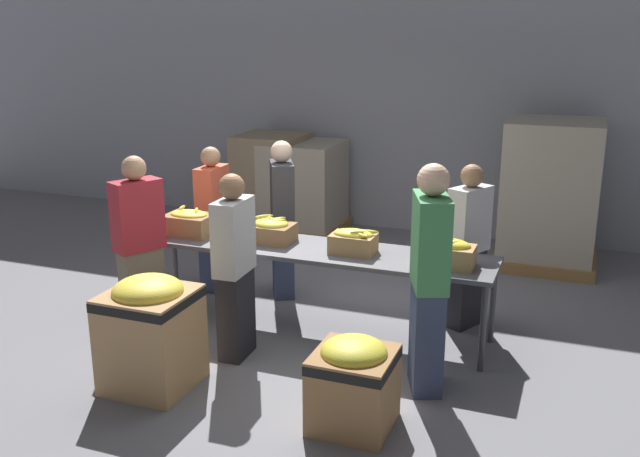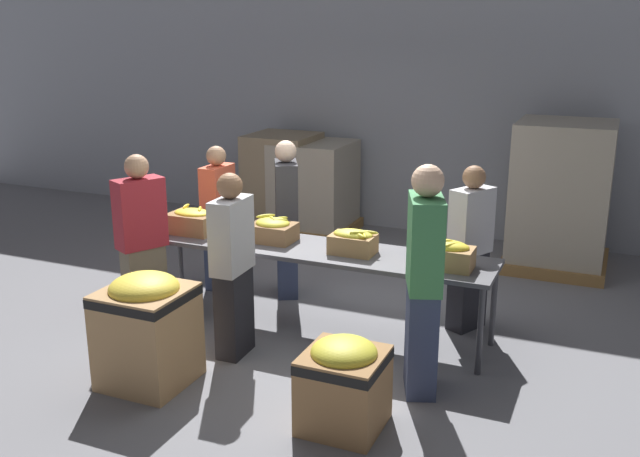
{
  "view_description": "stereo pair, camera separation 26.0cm",
  "coord_description": "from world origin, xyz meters",
  "px_view_note": "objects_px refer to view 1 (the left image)",
  "views": [
    {
      "loc": [
        2.27,
        -5.69,
        2.73
      ],
      "look_at": [
        0.12,
        -0.06,
        1.0
      ],
      "focal_mm": 40.0,
      "sensor_mm": 36.0,
      "label": 1
    },
    {
      "loc": [
        2.51,
        -5.6,
        2.73
      ],
      "look_at": [
        0.12,
        -0.06,
        1.0
      ],
      "focal_mm": 40.0,
      "sensor_mm": 36.0,
      "label": 2
    }
  ],
  "objects_px": {
    "banana_box_2": "(353,241)",
    "sorting_table": "(310,252)",
    "pallet_stack_0": "(550,195)",
    "pallet_stack_1": "(272,184)",
    "volunteer_3": "(468,248)",
    "pallet_stack_2": "(303,188)",
    "volunteer_1": "(235,268)",
    "donation_bin_0": "(151,329)",
    "banana_box_0": "(189,222)",
    "banana_box_1": "(271,230)",
    "volunteer_4": "(213,220)",
    "banana_box_3": "(445,252)",
    "volunteer_2": "(429,281)",
    "volunteer_5": "(140,245)",
    "donation_bin_1": "(353,380)",
    "volunteer_0": "(282,220)"
  },
  "relations": [
    {
      "from": "volunteer_2",
      "to": "donation_bin_0",
      "type": "relative_size",
      "value": 1.97
    },
    {
      "from": "volunteer_3",
      "to": "volunteer_5",
      "type": "height_order",
      "value": "volunteer_5"
    },
    {
      "from": "sorting_table",
      "to": "volunteer_2",
      "type": "height_order",
      "value": "volunteer_2"
    },
    {
      "from": "volunteer_3",
      "to": "banana_box_1",
      "type": "bearing_deg",
      "value": -45.29
    },
    {
      "from": "banana_box_2",
      "to": "pallet_stack_0",
      "type": "height_order",
      "value": "pallet_stack_0"
    },
    {
      "from": "banana_box_2",
      "to": "volunteer_0",
      "type": "relative_size",
      "value": 0.26
    },
    {
      "from": "banana_box_2",
      "to": "sorting_table",
      "type": "bearing_deg",
      "value": 177.81
    },
    {
      "from": "volunteer_1",
      "to": "volunteer_4",
      "type": "height_order",
      "value": "volunteer_1"
    },
    {
      "from": "banana_box_0",
      "to": "banana_box_1",
      "type": "xyz_separation_m",
      "value": [
        0.83,
        0.06,
        -0.01
      ]
    },
    {
      "from": "pallet_stack_1",
      "to": "banana_box_0",
      "type": "bearing_deg",
      "value": -80.78
    },
    {
      "from": "pallet_stack_0",
      "to": "banana_box_0",
      "type": "bearing_deg",
      "value": -138.74
    },
    {
      "from": "banana_box_0",
      "to": "banana_box_3",
      "type": "distance_m",
      "value": 2.47
    },
    {
      "from": "volunteer_4",
      "to": "donation_bin_1",
      "type": "distance_m",
      "value": 3.07
    },
    {
      "from": "volunteer_5",
      "to": "pallet_stack_1",
      "type": "bearing_deg",
      "value": 30.83
    },
    {
      "from": "banana_box_0",
      "to": "banana_box_1",
      "type": "bearing_deg",
      "value": 3.99
    },
    {
      "from": "volunteer_1",
      "to": "volunteer_2",
      "type": "relative_size",
      "value": 0.89
    },
    {
      "from": "banana_box_2",
      "to": "volunteer_0",
      "type": "bearing_deg",
      "value": 144.19
    },
    {
      "from": "banana_box_2",
      "to": "banana_box_3",
      "type": "xyz_separation_m",
      "value": [
        0.82,
        -0.06,
        0.01
      ]
    },
    {
      "from": "volunteer_3",
      "to": "pallet_stack_2",
      "type": "bearing_deg",
      "value": -105.35
    },
    {
      "from": "banana_box_0",
      "to": "banana_box_1",
      "type": "height_order",
      "value": "banana_box_0"
    },
    {
      "from": "sorting_table",
      "to": "pallet_stack_1",
      "type": "xyz_separation_m",
      "value": [
        -1.7,
        2.9,
        -0.1
      ]
    },
    {
      "from": "pallet_stack_0",
      "to": "pallet_stack_1",
      "type": "xyz_separation_m",
      "value": [
        -3.61,
        0.17,
        -0.19
      ]
    },
    {
      "from": "volunteer_1",
      "to": "pallet_stack_2",
      "type": "xyz_separation_m",
      "value": [
        -0.88,
        3.68,
        -0.18
      ]
    },
    {
      "from": "volunteer_2",
      "to": "pallet_stack_1",
      "type": "distance_m",
      "value": 4.68
    },
    {
      "from": "banana_box_0",
      "to": "volunteer_5",
      "type": "xyz_separation_m",
      "value": [
        -0.21,
        -0.53,
        -0.1
      ]
    },
    {
      "from": "banana_box_2",
      "to": "volunteer_1",
      "type": "bearing_deg",
      "value": -137.71
    },
    {
      "from": "volunteer_1",
      "to": "donation_bin_0",
      "type": "xyz_separation_m",
      "value": [
        -0.37,
        -0.71,
        -0.31
      ]
    },
    {
      "from": "banana_box_3",
      "to": "volunteer_2",
      "type": "relative_size",
      "value": 0.28
    },
    {
      "from": "banana_box_3",
      "to": "volunteer_3",
      "type": "bearing_deg",
      "value": 82.54
    },
    {
      "from": "pallet_stack_0",
      "to": "sorting_table",
      "type": "bearing_deg",
      "value": -124.91
    },
    {
      "from": "sorting_table",
      "to": "volunteer_2",
      "type": "distance_m",
      "value": 1.45
    },
    {
      "from": "volunteer_5",
      "to": "sorting_table",
      "type": "bearing_deg",
      "value": -42.86
    },
    {
      "from": "volunteer_3",
      "to": "donation_bin_1",
      "type": "bearing_deg",
      "value": 15.24
    },
    {
      "from": "pallet_stack_0",
      "to": "pallet_stack_1",
      "type": "distance_m",
      "value": 3.62
    },
    {
      "from": "banana_box_2",
      "to": "volunteer_3",
      "type": "distance_m",
      "value": 1.1
    },
    {
      "from": "donation_bin_1",
      "to": "volunteer_5",
      "type": "bearing_deg",
      "value": 158.87
    },
    {
      "from": "banana_box_0",
      "to": "volunteer_1",
      "type": "relative_size",
      "value": 0.28
    },
    {
      "from": "banana_box_0",
      "to": "pallet_stack_2",
      "type": "height_order",
      "value": "pallet_stack_2"
    },
    {
      "from": "volunteer_0",
      "to": "volunteer_3",
      "type": "height_order",
      "value": "volunteer_0"
    },
    {
      "from": "volunteer_4",
      "to": "pallet_stack_0",
      "type": "xyz_separation_m",
      "value": [
        3.24,
        2.11,
        0.07
      ]
    },
    {
      "from": "volunteer_0",
      "to": "donation_bin_1",
      "type": "relative_size",
      "value": 2.45
    },
    {
      "from": "volunteer_2",
      "to": "pallet_stack_1",
      "type": "height_order",
      "value": "volunteer_2"
    },
    {
      "from": "banana_box_1",
      "to": "banana_box_2",
      "type": "xyz_separation_m",
      "value": [
        0.82,
        -0.06,
        0.0
      ]
    },
    {
      "from": "banana_box_1",
      "to": "pallet_stack_0",
      "type": "distance_m",
      "value": 3.54
    },
    {
      "from": "banana_box_2",
      "to": "pallet_stack_1",
      "type": "xyz_separation_m",
      "value": [
        -2.12,
        2.92,
        -0.26
      ]
    },
    {
      "from": "banana_box_0",
      "to": "pallet_stack_1",
      "type": "bearing_deg",
      "value": 99.22
    },
    {
      "from": "donation_bin_0",
      "to": "donation_bin_1",
      "type": "bearing_deg",
      "value": -0.0
    },
    {
      "from": "banana_box_1",
      "to": "volunteer_5",
      "type": "relative_size",
      "value": 0.25
    },
    {
      "from": "volunteer_1",
      "to": "donation_bin_0",
      "type": "bearing_deg",
      "value": 150.44
    },
    {
      "from": "sorting_table",
      "to": "banana_box_0",
      "type": "bearing_deg",
      "value": -179.12
    }
  ]
}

